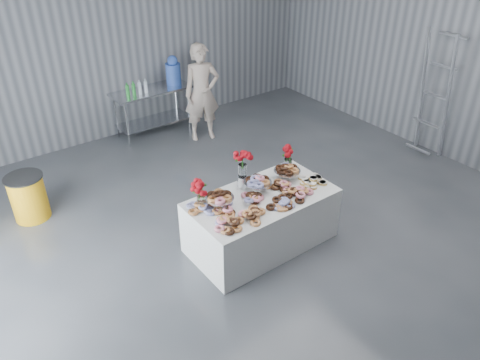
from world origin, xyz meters
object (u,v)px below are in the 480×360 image
object	(u,v)px
trash_barrel	(28,197)
prep_table	(152,103)
stepladder	(435,95)
person	(202,93)
water_jug	(173,71)
display_table	(261,220)

from	to	relation	value
trash_barrel	prep_table	bearing A→B (deg)	27.86
prep_table	stepladder	xyz separation A→B (m)	(3.51, -3.63, 0.50)
prep_table	person	world-z (taller)	person
trash_barrel	stepladder	bearing A→B (deg)	-19.21
water_jug	trash_barrel	size ratio (longest dim) A/B	0.81
display_table	person	distance (m)	3.40
display_table	prep_table	xyz separation A→B (m)	(0.43, 3.89, 0.24)
prep_table	trash_barrel	size ratio (longest dim) A/B	2.20
prep_table	stepladder	distance (m)	5.07
stepladder	trash_barrel	bearing A→B (deg)	160.79
water_jug	stepladder	bearing A→B (deg)	-50.31
person	stepladder	xyz separation A→B (m)	(2.83, -2.91, 0.21)
person	trash_barrel	bearing A→B (deg)	-150.48
person	stepladder	world-z (taller)	stepladder
water_jug	stepladder	xyz separation A→B (m)	(3.01, -3.63, -0.03)
water_jug	person	size ratio (longest dim) A/B	0.31
display_table	trash_barrel	world-z (taller)	display_table
prep_table	trash_barrel	xyz separation A→B (m)	(-2.74, -1.45, -0.28)
person	display_table	bearing A→B (deg)	-91.82
display_table	stepladder	world-z (taller)	stepladder
person	stepladder	distance (m)	4.06
display_table	water_jug	size ratio (longest dim) A/B	3.43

